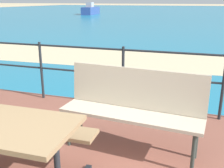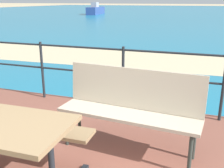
# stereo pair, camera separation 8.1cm
# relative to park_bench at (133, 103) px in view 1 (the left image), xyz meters

# --- Properties ---
(sea_water) EXTENTS (90.00, 90.00, 0.01)m
(sea_water) POSITION_rel_park_bench_xyz_m (-0.44, 38.73, -0.62)
(sea_water) COLOR teal
(sea_water) RESTS_ON ground
(beach_strip) EXTENTS (54.06, 4.47, 0.01)m
(beach_strip) POSITION_rel_park_bench_xyz_m (-0.44, 5.22, -0.62)
(beach_strip) COLOR beige
(beach_strip) RESTS_ON ground
(park_bench) EXTENTS (1.62, 0.54, 0.95)m
(park_bench) POSITION_rel_park_bench_xyz_m (0.00, 0.00, 0.00)
(park_bench) COLOR #BCAD93
(park_bench) RESTS_ON patio_paving
(railing_fence) EXTENTS (5.94, 0.04, 1.00)m
(railing_fence) POSITION_rel_park_bench_xyz_m (-0.44, 1.17, 0.07)
(railing_fence) COLOR #1E2328
(railing_fence) RESTS_ON patio_paving
(boat_near) EXTENTS (1.74, 5.26, 1.44)m
(boat_near) POSITION_rel_park_bench_xyz_m (-12.47, 29.22, -0.12)
(boat_near) COLOR #2D478C
(boat_near) RESTS_ON sea_water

